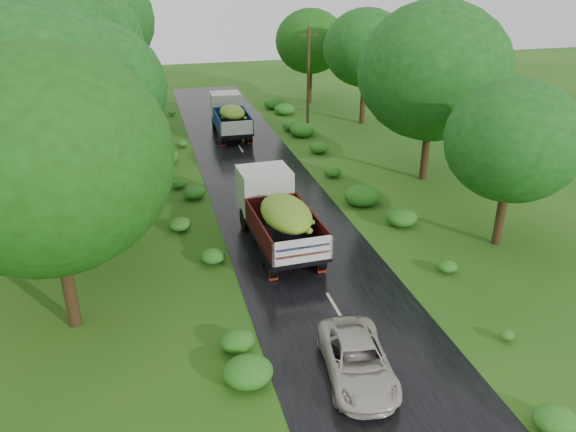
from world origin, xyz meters
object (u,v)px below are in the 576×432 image
object	(u,v)px
car	(357,361)
utility_pole	(308,79)
truck_far	(230,114)
truck_near	(276,211)

from	to	relation	value
car	utility_pole	xyz separation A→B (m)	(6.44, 27.37, 3.32)
truck_far	utility_pole	distance (m)	6.43
truck_near	utility_pole	size ratio (longest dim) A/B	0.93
car	utility_pole	world-z (taller)	utility_pole
truck_near	car	world-z (taller)	truck_near
car	utility_pole	size ratio (longest dim) A/B	0.56
truck_far	truck_near	bearing A→B (deg)	-92.01
car	truck_far	bearing A→B (deg)	96.72
truck_far	car	bearing A→B (deg)	-90.50
truck_far	car	size ratio (longest dim) A/B	1.52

